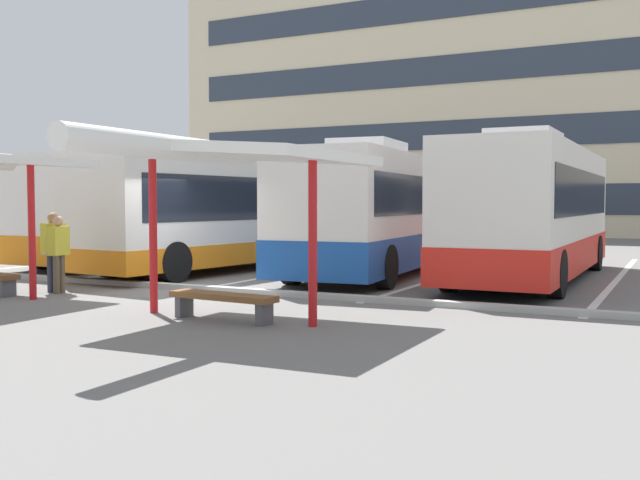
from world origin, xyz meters
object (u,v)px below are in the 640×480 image
Objects in this scene: coach_bus_2 at (382,215)px; waiting_passenger_0 at (59,249)px; coach_bus_0 at (151,211)px; waiting_shelter_1 at (218,154)px; bench_1 at (223,300)px; waiting_passenger_1 at (54,248)px; coach_bus_3 at (533,213)px; waiting_passenger_2 at (54,246)px; coach_bus_1 at (255,212)px.

coach_bus_2 is 8.48m from waiting_passenger_0.
coach_bus_0 reaches higher than waiting_shelter_1.
bench_1 is 1.22× the size of waiting_passenger_1.
waiting_shelter_1 is at bearing -16.99° from waiting_passenger_1.
coach_bus_3 is 5.82× the size of waiting_passenger_2.
coach_bus_3 is (8.24, -0.12, 0.01)m from coach_bus_1.
coach_bus_2 is at bearing -4.36° from coach_bus_1.
coach_bus_3 reaches higher than coach_bus_2.
waiting_passenger_1 is at bearing -124.54° from coach_bus_2.
waiting_shelter_1 is at bearing -16.98° from waiting_passenger_2.
coach_bus_2 reaches higher than bench_1.
coach_bus_2 is 1.02× the size of coach_bus_3.
waiting_shelter_1 is (8.81, -8.88, 1.06)m from coach_bus_0.
coach_bus_0 is at bearing 178.47° from coach_bus_2.
waiting_passenger_1 is (-5.44, 1.66, -1.77)m from waiting_shelter_1.
waiting_passenger_1 is (-5.44, 1.55, 0.61)m from bench_1.
coach_bus_2 is (8.19, -0.22, -0.05)m from coach_bus_0.
coach_bus_2 is 6.19× the size of waiting_passenger_1.
coach_bus_1 is 7.37m from waiting_passenger_2.
bench_1 is 5.73m from waiting_passenger_2.
waiting_passenger_2 is at bearing -65.14° from coach_bus_0.
waiting_passenger_0 is (-5.18, 1.42, 0.61)m from bench_1.
waiting_shelter_1 is at bearing -90.00° from bench_1.
waiting_passenger_2 is (-5.47, 1.56, 0.66)m from bench_1.
waiting_shelter_1 is 5.96m from waiting_passenger_1.
coach_bus_2 reaches higher than waiting_shelter_1.
coach_bus_2 reaches higher than waiting_passenger_2.
coach_bus_0 is 8.00m from waiting_passenger_1.
waiting_passenger_2 is at bearing -124.75° from coach_bus_2.
coach_bus_1 is 1.26× the size of coach_bus_3.
waiting_passenger_0 is (-8.54, -7.33, -0.71)m from coach_bus_3.
coach_bus_1 is at bearing 118.55° from waiting_shelter_1.
bench_1 is (4.89, -8.87, -1.31)m from coach_bus_1.
coach_bus_0 is at bearing 116.32° from waiting_passenger_0.
coach_bus_0 reaches higher than waiting_passenger_1.
waiting_shelter_1 reaches higher than waiting_passenger_0.
coach_bus_1 is 7.49m from waiting_passenger_0.
bench_1 is (-3.36, -8.75, -1.32)m from coach_bus_3.
bench_1 is at bearing -15.36° from waiting_passenger_0.
coach_bus_0 is 1.01× the size of coach_bus_2.
coach_bus_3 is 6.10× the size of waiting_passenger_1.
waiting_passenger_2 is at bearing -140.80° from coach_bus_3.
waiting_passenger_0 is 1.00× the size of waiting_passenger_1.
coach_bus_0 is 12.50m from bench_1.
coach_bus_3 is at bearing 39.20° from waiting_passenger_2.
waiting_passenger_2 is (3.34, -7.21, -0.65)m from coach_bus_0.
coach_bus_3 is at bearing 39.33° from waiting_passenger_1.
coach_bus_3 is 6.08× the size of waiting_passenger_0.
waiting_passenger_0 is at bearing -63.68° from coach_bus_0.
bench_1 is at bearing -61.14° from coach_bus_1.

